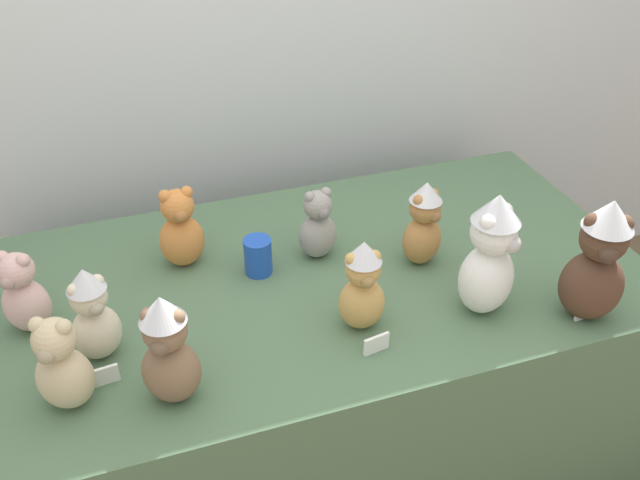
# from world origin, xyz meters

# --- Properties ---
(wall_back) EXTENTS (7.00, 0.08, 2.60)m
(wall_back) POSITION_xyz_m (0.00, 0.99, 1.30)
(wall_back) COLOR silver
(wall_back) RESTS_ON ground_plane
(display_table) EXTENTS (1.87, 0.99, 0.74)m
(display_table) POSITION_xyz_m (0.00, 0.25, 0.37)
(display_table) COLOR #4C6B4C
(display_table) RESTS_ON ground_plane
(teddy_bear_ginger) EXTENTS (0.13, 0.12, 0.25)m
(teddy_bear_ginger) POSITION_xyz_m (-0.36, 0.43, 0.86)
(teddy_bear_ginger) COLOR #D17F3D
(teddy_bear_ginger) RESTS_ON display_table
(teddy_bear_caramel) EXTENTS (0.15, 0.14, 0.27)m
(teddy_bear_caramel) POSITION_xyz_m (0.30, 0.22, 0.87)
(teddy_bear_caramel) COLOR #B27A42
(teddy_bear_caramel) RESTS_ON display_table
(teddy_bear_cocoa) EXTENTS (0.20, 0.19, 0.36)m
(teddy_bear_cocoa) POSITION_xyz_m (0.60, -0.14, 0.92)
(teddy_bear_cocoa) COLOR #4C3323
(teddy_bear_cocoa) RESTS_ON display_table
(teddy_bear_sand) EXTENTS (0.16, 0.15, 0.25)m
(teddy_bear_sand) POSITION_xyz_m (-0.69, -0.02, 0.86)
(teddy_bear_sand) COLOR #CCB78E
(teddy_bear_sand) RESTS_ON display_table
(teddy_bear_ash) EXTENTS (0.13, 0.11, 0.23)m
(teddy_bear_ash) POSITION_xyz_m (0.02, 0.34, 0.85)
(teddy_bear_ash) COLOR gray
(teddy_bear_ash) RESTS_ON display_table
(teddy_bear_blush) EXTENTS (0.16, 0.15, 0.24)m
(teddy_bear_blush) POSITION_xyz_m (-0.78, 0.28, 0.86)
(teddy_bear_blush) COLOR beige
(teddy_bear_blush) RESTS_ON display_table
(teddy_bear_mocha) EXTENTS (0.17, 0.16, 0.30)m
(teddy_bear_mocha) POSITION_xyz_m (-0.47, -0.08, 0.89)
(teddy_bear_mocha) COLOR #7F6047
(teddy_bear_mocha) RESTS_ON display_table
(teddy_bear_cream) EXTENTS (0.15, 0.14, 0.26)m
(teddy_bear_cream) POSITION_xyz_m (-0.62, 0.12, 0.87)
(teddy_bear_cream) COLOR beige
(teddy_bear_cream) RESTS_ON display_table
(teddy_bear_snow) EXTENTS (0.21, 0.20, 0.35)m
(teddy_bear_snow) POSITION_xyz_m (0.36, -0.03, 0.92)
(teddy_bear_snow) COLOR white
(teddy_bear_snow) RESTS_ON display_table
(teddy_bear_honey) EXTENTS (0.13, 0.11, 0.26)m
(teddy_bear_honey) POSITION_xyz_m (0.03, 0.01, 0.87)
(teddy_bear_honey) COLOR tan
(teddy_bear_honey) RESTS_ON display_table
(party_cup_blue) EXTENTS (0.08, 0.08, 0.11)m
(party_cup_blue) POSITION_xyz_m (-0.16, 0.32, 0.80)
(party_cup_blue) COLOR blue
(party_cup_blue) RESTS_ON display_table
(name_card_front_left) EXTENTS (0.07, 0.01, 0.05)m
(name_card_front_left) POSITION_xyz_m (-0.62, 0.01, 0.77)
(name_card_front_left) COLOR white
(name_card_front_left) RESTS_ON display_table
(name_card_front_middle) EXTENTS (0.07, 0.02, 0.05)m
(name_card_front_middle) POSITION_xyz_m (0.03, -0.09, 0.77)
(name_card_front_middle) COLOR white
(name_card_front_middle) RESTS_ON display_table
(name_card_front_right) EXTENTS (0.07, 0.01, 0.05)m
(name_card_front_right) POSITION_xyz_m (0.60, -0.15, 0.77)
(name_card_front_right) COLOR white
(name_card_front_right) RESTS_ON display_table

